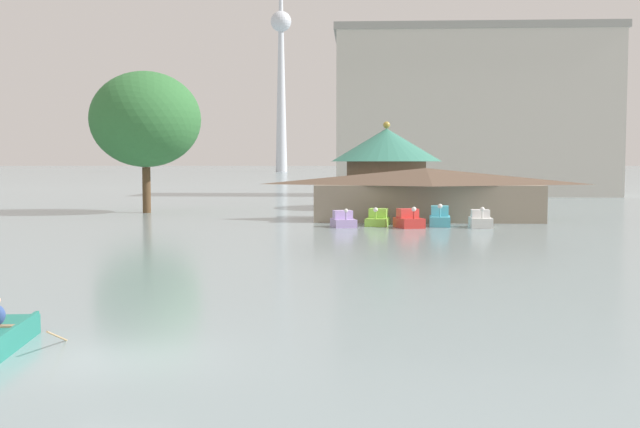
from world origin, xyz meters
The scene contains 11 objects.
ground_plane centered at (0.00, 0.00, 0.00)m, with size 2000.00×2000.00×0.00m, color gray.
pedal_boat_lavender centered at (4.60, 37.54, 0.46)m, with size 2.01×2.53×1.37m.
pedal_boat_lime centered at (7.13, 39.02, 0.48)m, with size 1.97×3.04×1.39m.
pedal_boat_red centered at (9.27, 37.19, 0.53)m, with size 2.23×2.64×1.53m.
pedal_boat_cyan centered at (11.62, 38.65, 0.58)m, with size 1.70×2.76×1.68m.
pedal_boat_white centered at (14.41, 37.61, 0.51)m, with size 1.59×2.43×1.52m.
boathouse centered at (11.11, 44.61, 2.19)m, with size 19.11×8.19×4.18m.
green_roof_pavilion centered at (8.51, 60.43, 4.69)m, with size 11.16×11.16×8.75m.
shoreline_tree_tall_left centered at (-13.78, 52.19, 8.55)m, with size 10.07×10.07×12.93m.
background_building_block centered at (21.74, 91.55, 11.63)m, with size 38.79×12.25×23.23m.
distant_broadcast_tower centered at (-32.09, 361.11, 65.71)m, with size 10.06×10.06×154.34m.
Camera 1 is at (5.65, -17.73, 4.64)m, focal length 43.27 mm.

